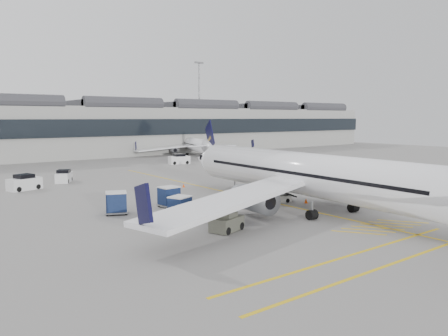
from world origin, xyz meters
TOP-DOWN VIEW (x-y plane):
  - ground at (0.00, 0.00)m, footprint 220.00×220.00m
  - terminal at (0.00, 71.93)m, footprint 200.00×20.45m
  - apron_markings at (10.00, 10.00)m, footprint 0.25×60.00m
  - airliner_main at (10.15, -0.21)m, footprint 38.61×42.26m
  - airliner_far at (34.97, 58.55)m, footprint 26.93×29.88m
  - belt_loader at (9.87, 5.55)m, footprint 4.60×2.24m
  - baggage_cart_a at (0.48, 10.07)m, footprint 2.05×1.75m
  - baggage_cart_b at (-1.18, 5.31)m, footprint 2.26×2.09m
  - baggage_cart_c at (-4.97, 10.01)m, footprint 2.40×2.21m
  - baggage_cart_d at (1.43, 2.12)m, footprint 1.99×1.81m
  - ramp_agent_a at (7.11, 6.58)m, footprint 0.86×0.82m
  - ramp_agent_b at (6.79, 7.17)m, footprint 1.10×0.94m
  - pushback_tug at (-0.60, -0.57)m, footprint 3.02×2.37m
  - safety_cone_nose at (7.87, 19.32)m, footprint 0.34×0.34m
  - safety_cone_engine at (12.43, 3.23)m, footprint 0.37×0.37m
  - service_van_left at (-8.36, 29.17)m, footprint 4.09×2.93m
  - service_van_mid at (-2.63, 32.74)m, footprint 3.04×3.67m
  - service_van_right at (21.68, 43.14)m, footprint 4.04×2.51m

SIDE VIEW (x-z plane):
  - ground at x=0.00m, z-range 0.00..0.00m
  - apron_markings at x=10.00m, z-range 0.00..0.01m
  - safety_cone_nose at x=7.87m, z-range 0.00..0.48m
  - safety_cone_engine at x=12.43m, z-range 0.00..0.51m
  - belt_loader at x=9.87m, z-range -0.38..1.44m
  - pushback_tug at x=-0.60m, z-range -0.08..1.40m
  - service_van_mid at x=-2.63m, z-range -0.09..1.60m
  - service_van_left at x=-8.36m, z-range -0.10..1.80m
  - service_van_right at x=21.68m, z-range -0.10..1.83m
  - baggage_cart_d at x=1.43m, z-range 0.06..1.79m
  - ramp_agent_b at x=6.79m, z-range 0.00..1.97m
  - ramp_agent_a at x=7.11m, z-range 0.00..1.98m
  - baggage_cart_b at x=-1.18m, z-range 0.07..1.98m
  - baggage_cart_a at x=0.48m, z-range 0.07..2.06m
  - baggage_cart_c at x=-4.97m, z-range 0.07..2.12m
  - airliner_far at x=34.97m, z-range -1.69..6.52m
  - airliner_main at x=10.15m, z-range -2.31..8.91m
  - terminal at x=0.00m, z-range -0.06..12.34m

